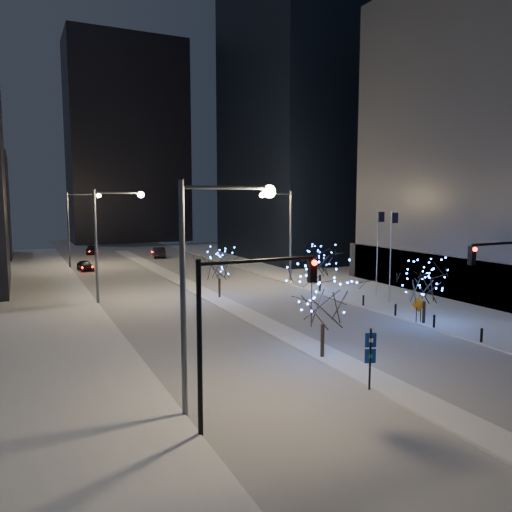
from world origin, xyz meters
TOP-DOWN VIEW (x-y plane):
  - ground at (0.00, 0.00)m, footprint 160.00×160.00m
  - road at (0.00, 35.00)m, footprint 20.00×130.00m
  - median at (0.00, 30.00)m, footprint 2.00×80.00m
  - east_sidewalk at (15.00, 20.00)m, footprint 10.00×90.00m
  - west_sidewalk at (-14.00, 20.00)m, footprint 8.00×90.00m
  - horizon_block at (6.00, 92.00)m, footprint 24.00×14.00m
  - street_lamp_w_near at (-8.94, 2.00)m, footprint 4.40×0.56m
  - street_lamp_w_mid at (-8.94, 27.00)m, footprint 4.40×0.56m
  - street_lamp_w_far at (-8.94, 52.00)m, footprint 4.40×0.56m
  - street_lamp_east at (10.08, 30.00)m, footprint 3.90×0.56m
  - traffic_signal_west at (-8.44, -0.00)m, footprint 5.26×0.43m
  - flagpoles at (13.37, 17.25)m, footprint 1.35×2.60m
  - bollards at (10.20, 10.00)m, footprint 0.16×12.16m
  - car_near at (-8.45, 48.66)m, footprint 1.97×4.02m
  - car_mid at (3.70, 58.74)m, footprint 2.44×5.06m
  - car_far at (-5.18, 67.75)m, footprint 2.24×4.59m
  - holiday_tree_median_near at (-0.50, 5.96)m, footprint 5.40×5.40m
  - holiday_tree_median_far at (0.50, 24.69)m, footprint 4.13×4.13m
  - holiday_tree_plaza_near at (10.50, 9.31)m, footprint 3.95×3.95m
  - holiday_tree_plaza_far at (10.50, 23.23)m, footprint 4.74×4.74m
  - wayfinding_sign at (-1.03, 1.00)m, footprint 0.53×0.26m
  - construction_sign at (10.30, 9.64)m, footprint 1.12×0.39m

SIDE VIEW (x-z plane):
  - ground at x=0.00m, z-range 0.00..0.00m
  - road at x=0.00m, z-range 0.00..0.02m
  - median at x=0.00m, z-range 0.00..0.15m
  - east_sidewalk at x=15.00m, z-range 0.00..0.15m
  - west_sidewalk at x=-14.00m, z-range 0.00..0.15m
  - bollards at x=10.20m, z-range 0.15..1.05m
  - car_far at x=-5.18m, z-range 0.00..1.29m
  - car_near at x=-8.45m, z-range 0.00..1.32m
  - car_mid at x=3.70m, z-range 0.00..1.60m
  - construction_sign at x=10.30m, z-range 0.35..2.27m
  - wayfinding_sign at x=-1.03m, z-range 0.35..3.41m
  - holiday_tree_plaza_near at x=10.50m, z-range 0.81..5.46m
  - holiday_tree_plaza_far at x=10.50m, z-range 0.81..5.47m
  - holiday_tree_median_far at x=0.50m, z-range 0.89..5.42m
  - holiday_tree_median_near at x=-0.50m, z-range 0.94..6.31m
  - traffic_signal_west at x=-8.44m, z-range 1.26..8.26m
  - flagpoles at x=13.37m, z-range 0.80..8.80m
  - street_lamp_east at x=10.08m, z-range 1.45..11.45m
  - street_lamp_w_near at x=-8.94m, z-range 1.50..11.50m
  - street_lamp_w_mid at x=-8.94m, z-range 1.50..11.50m
  - street_lamp_w_far at x=-8.94m, z-range 1.50..11.50m
  - horizon_block at x=6.00m, z-range 0.00..42.00m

